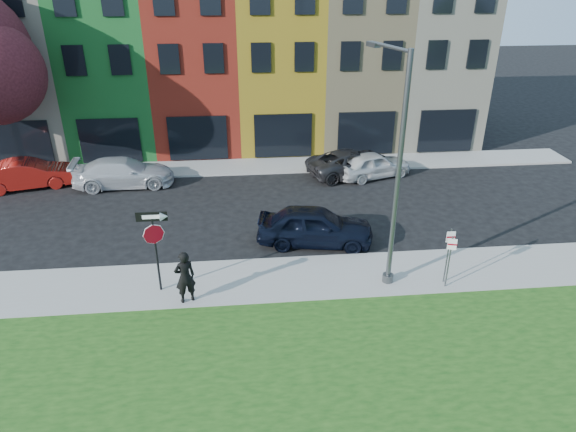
{
  "coord_description": "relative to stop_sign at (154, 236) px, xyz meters",
  "views": [
    {
      "loc": [
        -2.56,
        -13.1,
        10.72
      ],
      "look_at": [
        -0.89,
        4.0,
        2.2
      ],
      "focal_mm": 32.0,
      "sensor_mm": 36.0,
      "label": 1
    }
  ],
  "objects": [
    {
      "name": "ground",
      "position": [
        5.63,
        -2.68,
        -2.33
      ],
      "size": [
        120.0,
        120.0,
        0.0
      ],
      "primitive_type": "plane",
      "color": "black",
      "rests_on": "ground"
    },
    {
      "name": "sidewalk_near",
      "position": [
        7.63,
        0.32,
        -2.27
      ],
      "size": [
        40.0,
        3.0,
        0.12
      ],
      "primitive_type": "cube",
      "color": "gray",
      "rests_on": "ground"
    },
    {
      "name": "sidewalk_far",
      "position": [
        2.63,
        12.32,
        -2.27
      ],
      "size": [
        40.0,
        2.4,
        0.12
      ],
      "primitive_type": "cube",
      "color": "gray",
      "rests_on": "ground"
    },
    {
      "name": "rowhouse_block",
      "position": [
        3.13,
        18.51,
        2.66
      ],
      "size": [
        30.0,
        10.12,
        10.0
      ],
      "color": "#C0B69F",
      "rests_on": "ground"
    },
    {
      "name": "stop_sign",
      "position": [
        0.0,
        0.0,
        0.0
      ],
      "size": [
        1.05,
        0.1,
        3.11
      ],
      "rotation": [
        0.0,
        0.0,
        -0.0
      ],
      "color": "black",
      "rests_on": "sidewalk_near"
    },
    {
      "name": "man",
      "position": [
        1.0,
        -0.78,
        -1.24
      ],
      "size": [
        1.02,
        0.93,
        1.95
      ],
      "primitive_type": "imported",
      "rotation": [
        0.0,
        0.0,
        3.49
      ],
      "color": "black",
      "rests_on": "sidewalk_near"
    },
    {
      "name": "sedan_near",
      "position": [
        6.05,
        3.07,
        -1.51
      ],
      "size": [
        3.54,
        5.47,
        1.64
      ],
      "primitive_type": "imported",
      "rotation": [
        0.0,
        0.0,
        1.4
      ],
      "color": "black",
      "rests_on": "ground"
    },
    {
      "name": "parked_car_red",
      "position": [
        -8.07,
        10.49,
        -1.58
      ],
      "size": [
        3.74,
        5.34,
        1.51
      ],
      "primitive_type": "imported",
      "rotation": [
        0.0,
        0.0,
        1.81
      ],
      "color": "maroon",
      "rests_on": "ground"
    },
    {
      "name": "parked_car_silver",
      "position": [
        -3.14,
        10.25,
        -1.58
      ],
      "size": [
        2.72,
        5.43,
        1.5
      ],
      "primitive_type": "imported",
      "rotation": [
        0.0,
        0.0,
        1.63
      ],
      "color": "#BABABF",
      "rests_on": "ground"
    },
    {
      "name": "parked_car_dark",
      "position": [
        9.24,
        10.64,
        -1.63
      ],
      "size": [
        5.17,
        6.39,
        1.41
      ],
      "primitive_type": "imported",
      "rotation": [
        0.0,
        0.0,
        1.87
      ],
      "color": "black",
      "rests_on": "ground"
    },
    {
      "name": "parked_car_white",
      "position": [
        10.33,
        10.2,
        -1.62
      ],
      "size": [
        4.19,
        5.22,
        1.44
      ],
      "primitive_type": "imported",
      "rotation": [
        0.0,
        0.0,
        1.89
      ],
      "color": "silver",
      "rests_on": "ground"
    },
    {
      "name": "street_lamp",
      "position": [
        8.22,
        -0.07,
        1.97
      ],
      "size": [
        1.04,
        2.5,
        8.29
      ],
      "rotation": [
        0.0,
        0.0,
        0.31
      ],
      "color": "#484B4E",
      "rests_on": "sidewalk_near"
    },
    {
      "name": "parking_sign_a",
      "position": [
        10.29,
        -0.79,
        -0.92
      ],
      "size": [
        0.31,
        0.12,
        2.05
      ],
      "rotation": [
        0.0,
        0.0,
        -0.29
      ],
      "color": "#484B4E",
      "rests_on": "sidewalk_near"
    },
    {
      "name": "parking_sign_b",
      "position": [
        10.34,
        -0.5,
        -0.84
      ],
      "size": [
        0.32,
        0.08,
        2.21
      ],
      "rotation": [
        0.0,
        0.0,
        -0.0
      ],
      "color": "#484B4E",
      "rests_on": "sidewalk_near"
    }
  ]
}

